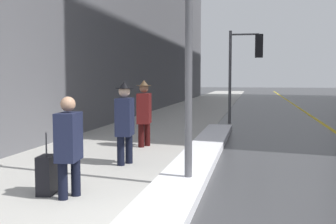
{
  "coord_description": "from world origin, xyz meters",
  "views": [
    {
      "loc": [
        1.37,
        -4.63,
        1.75
      ],
      "look_at": [
        -0.4,
        4.0,
        1.05
      ],
      "focal_mm": 45.0,
      "sensor_mm": 36.0,
      "label": 1
    }
  ],
  "objects_px": {
    "pedestrian_trailing": "(144,111)",
    "rolling_suitcase": "(47,175)",
    "pedestrian_nearside": "(125,119)",
    "pedestrian_with_shoulder_bag": "(69,142)",
    "traffic_light_near": "(248,56)"
  },
  "relations": [
    {
      "from": "pedestrian_nearside",
      "to": "traffic_light_near",
      "type": "bearing_deg",
      "value": 159.32
    },
    {
      "from": "traffic_light_near",
      "to": "pedestrian_with_shoulder_bag",
      "type": "bearing_deg",
      "value": -103.47
    },
    {
      "from": "traffic_light_near",
      "to": "rolling_suitcase",
      "type": "height_order",
      "value": "traffic_light_near"
    },
    {
      "from": "pedestrian_with_shoulder_bag",
      "to": "pedestrian_nearside",
      "type": "relative_size",
      "value": 0.88
    },
    {
      "from": "pedestrian_with_shoulder_bag",
      "to": "pedestrian_trailing",
      "type": "xyz_separation_m",
      "value": [
        -0.12,
        4.71,
        0.11
      ]
    },
    {
      "from": "rolling_suitcase",
      "to": "pedestrian_trailing",
      "type": "bearing_deg",
      "value": 170.53
    },
    {
      "from": "pedestrian_nearside",
      "to": "rolling_suitcase",
      "type": "bearing_deg",
      "value": -17.42
    },
    {
      "from": "traffic_light_near",
      "to": "rolling_suitcase",
      "type": "bearing_deg",
      "value": -105.56
    },
    {
      "from": "pedestrian_with_shoulder_bag",
      "to": "traffic_light_near",
      "type": "bearing_deg",
      "value": 162.1
    },
    {
      "from": "rolling_suitcase",
      "to": "pedestrian_nearside",
      "type": "bearing_deg",
      "value": 162.58
    },
    {
      "from": "traffic_light_near",
      "to": "rolling_suitcase",
      "type": "relative_size",
      "value": 3.8
    },
    {
      "from": "pedestrian_trailing",
      "to": "rolling_suitcase",
      "type": "distance_m",
      "value": 4.67
    },
    {
      "from": "traffic_light_near",
      "to": "pedestrian_with_shoulder_bag",
      "type": "distance_m",
      "value": 11.53
    },
    {
      "from": "pedestrian_trailing",
      "to": "rolling_suitcase",
      "type": "height_order",
      "value": "pedestrian_trailing"
    },
    {
      "from": "traffic_light_near",
      "to": "pedestrian_nearside",
      "type": "relative_size",
      "value": 2.13
    }
  ]
}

